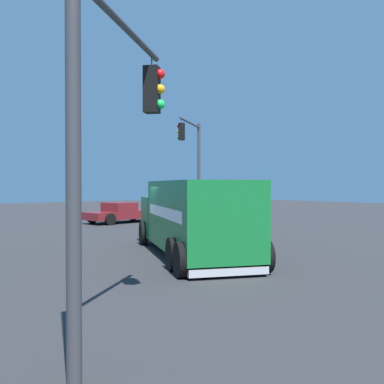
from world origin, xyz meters
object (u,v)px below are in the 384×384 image
at_px(traffic_light_secondary, 194,157).
at_px(pickup_maroon, 122,212).
at_px(traffic_light_primary, 112,118).
at_px(delivery_truck, 193,217).

distance_m(traffic_light_secondary, pickup_maroon, 6.72).
bearing_deg(pickup_maroon, traffic_light_primary, 148.07).
relative_size(delivery_truck, traffic_light_primary, 1.60).
xyz_separation_m(traffic_light_primary, pickup_maroon, (20.07, -12.51, -2.89)).
bearing_deg(pickup_maroon, delivery_truck, 157.95).
bearing_deg(traffic_light_secondary, pickup_maroon, 18.10).
height_order(traffic_light_secondary, pickup_maroon, traffic_light_secondary).
relative_size(traffic_light_primary, traffic_light_secondary, 0.85).
height_order(traffic_light_primary, pickup_maroon, traffic_light_primary).
bearing_deg(delivery_truck, traffic_light_primary, 131.37).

